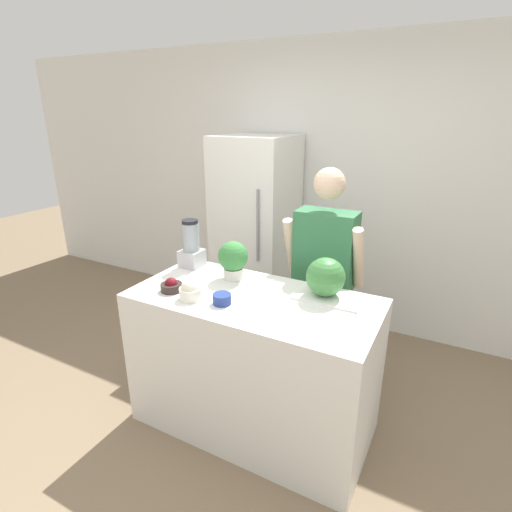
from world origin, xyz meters
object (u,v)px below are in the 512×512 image
bowl_cherries (171,286)px  blender (191,246)px  watermelon (326,277)px  bowl_cream (190,291)px  bowl_small_blue (222,299)px  person (323,280)px  refrigerator (256,233)px  potted_plant (233,258)px

bowl_cherries → blender: size_ratio=0.39×
watermelon → blender: blender is taller
watermelon → bowl_cream: size_ratio=1.72×
bowl_cream → bowl_small_blue: (0.20, 0.03, -0.02)m
person → blender: size_ratio=4.81×
refrigerator → watermelon: 1.55m
person → bowl_small_blue: person is taller
watermelon → bowl_small_blue: 0.62m
bowl_cream → bowl_small_blue: 0.20m
bowl_cream → potted_plant: 0.40m
person → blender: (-0.85, -0.43, 0.25)m
bowl_small_blue → blender: size_ratio=0.32×
bowl_cream → potted_plant: potted_plant is taller
bowl_cherries → blender: 0.44m
bowl_cream → potted_plant: size_ratio=0.52×
refrigerator → blender: bearing=-87.2°
bowl_small_blue → blender: 0.66m
bowl_small_blue → bowl_cream: bearing=-170.3°
person → blender: 0.98m
watermelon → bowl_small_blue: size_ratio=2.14×
bowl_cream → bowl_small_blue: bowl_cream is taller
watermelon → bowl_cherries: size_ratio=1.74×
person → bowl_small_blue: 0.91m
person → bowl_cream: bearing=-121.5°
bowl_cherries → person: bearing=49.6°
person → watermelon: size_ratio=7.08×
bowl_small_blue → refrigerator: bearing=110.9°
bowl_small_blue → potted_plant: bearing=110.9°
potted_plant → bowl_cherries: bearing=-124.7°
bowl_cherries → bowl_small_blue: (0.37, -0.00, -0.00)m
bowl_small_blue → person: bearing=68.2°
bowl_small_blue → potted_plant: size_ratio=0.42×
refrigerator → bowl_small_blue: (0.56, -1.48, 0.07)m
watermelon → person: bearing=108.9°
person → bowl_cream: person is taller
bowl_cream → blender: (-0.31, 0.44, 0.10)m
person → refrigerator: bearing=144.3°
refrigerator → bowl_cherries: 1.49m
person → potted_plant: (-0.47, -0.48, 0.24)m
person → bowl_small_blue: (-0.33, -0.83, 0.13)m
refrigerator → bowl_cherries: size_ratio=13.42×
blender → potted_plant: bearing=-8.5°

